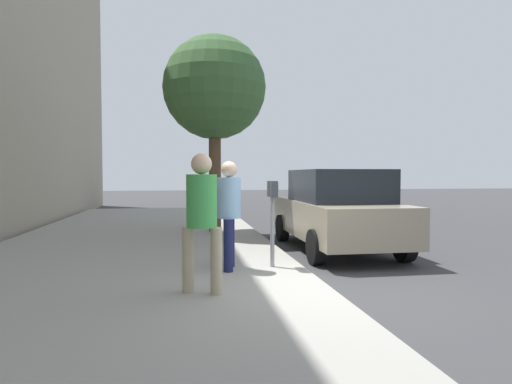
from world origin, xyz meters
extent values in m
plane|color=#38383A|center=(0.00, 0.00, 0.00)|extent=(80.00, 80.00, 0.00)
cube|color=gray|center=(0.00, 3.00, 0.07)|extent=(28.00, 6.00, 0.15)
cylinder|color=gray|center=(1.12, 0.51, 0.72)|extent=(0.07, 0.07, 1.15)
cube|color=#383D42|center=(1.02, 0.51, 1.43)|extent=(0.16, 0.11, 0.26)
cube|color=#383D42|center=(1.22, 0.51, 1.43)|extent=(0.16, 0.11, 0.26)
cube|color=#268C33|center=(1.02, 0.45, 1.45)|extent=(0.10, 0.01, 0.10)
cube|color=#268C33|center=(1.22, 0.45, 1.45)|extent=(0.10, 0.01, 0.10)
cylinder|color=#191E4C|center=(1.26, 1.20, 0.56)|extent=(0.15, 0.15, 0.82)
cylinder|color=#191E4C|center=(0.89, 1.27, 0.56)|extent=(0.15, 0.15, 0.82)
cylinder|color=#8CB7E0|center=(1.07, 1.23, 1.29)|extent=(0.38, 0.38, 0.65)
sphere|color=beige|center=(1.07, 1.23, 1.75)|extent=(0.26, 0.26, 0.26)
cylinder|color=tan|center=(-0.15, 1.90, 0.57)|extent=(0.15, 0.15, 0.85)
cylinder|color=tan|center=(-0.32, 1.55, 0.57)|extent=(0.15, 0.15, 0.85)
cylinder|color=green|center=(-0.23, 1.72, 1.33)|extent=(0.39, 0.39, 0.67)
sphere|color=beige|center=(-0.23, 1.72, 1.80)|extent=(0.26, 0.26, 0.26)
cube|color=gray|center=(3.22, -1.35, 0.71)|extent=(4.43, 1.91, 0.76)
cube|color=black|center=(3.02, -1.35, 1.43)|extent=(2.23, 1.73, 0.68)
cylinder|color=black|center=(4.66, -0.50, 0.33)|extent=(0.66, 0.23, 0.66)
cylinder|color=black|center=(4.63, -2.25, 0.33)|extent=(0.66, 0.23, 0.66)
cylinder|color=black|center=(1.80, -0.45, 0.33)|extent=(0.66, 0.23, 0.66)
cylinder|color=black|center=(1.77, -2.20, 0.33)|extent=(0.66, 0.23, 0.66)
cylinder|color=brown|center=(5.58, 1.12, 1.65)|extent=(0.32, 0.32, 2.99)
sphere|color=#3A6133|center=(5.58, 1.12, 3.95)|extent=(2.70, 2.70, 2.70)
camera|label=1|loc=(-5.58, 1.95, 1.66)|focal=29.49mm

